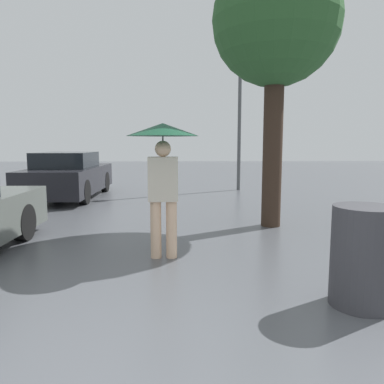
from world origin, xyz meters
name	(u,v)px	position (x,y,z in m)	size (l,w,h in m)	color
pedestrian	(163,155)	(-0.20, 3.22, 1.35)	(0.92, 0.92, 1.75)	beige
parked_car_farthest	(69,176)	(-3.10, 8.85, 0.60)	(1.64, 3.99, 1.26)	black
tree	(276,25)	(1.67, 5.10, 3.51)	(2.20, 2.20, 4.68)	#38281E
street_lamp	(240,85)	(1.88, 10.44, 3.32)	(0.32, 0.32, 5.10)	#515456
trash_bin	(364,256)	(1.72, 1.70, 0.47)	(0.59, 0.59, 0.94)	#38383D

